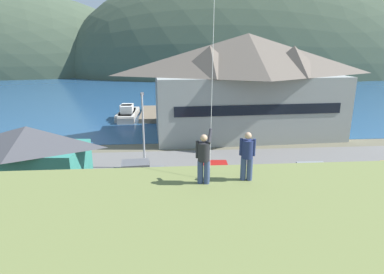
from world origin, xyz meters
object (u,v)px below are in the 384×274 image
(moored_boat_wharfside, at_px, (127,115))
(parked_car_mid_row_far, at_px, (311,176))
(storage_shed_near_lot, at_px, (30,160))
(person_companion, at_px, (247,155))
(parked_car_corner_spot, at_px, (277,206))
(parked_car_back_row_right, at_px, (137,172))
(parked_car_lone_by_shed, at_px, (117,209))
(parking_light_pole, at_px, (143,125))
(person_kite_flyer, at_px, (204,157))
(wharf_dock, at_px, (152,114))
(moored_boat_inner_slip, at_px, (128,113))
(harbor_lodge, at_px, (247,82))
(parked_car_front_row_silver, at_px, (215,174))
(moored_boat_outer_mooring, at_px, (173,108))

(moored_boat_wharfside, height_order, parked_car_mid_row_far, moored_boat_wharfside)
(storage_shed_near_lot, height_order, person_companion, person_companion)
(parked_car_mid_row_far, distance_m, parked_car_corner_spot, 6.05)
(storage_shed_near_lot, bearing_deg, parked_car_back_row_right, 9.15)
(parked_car_lone_by_shed, distance_m, parking_light_pole, 9.77)
(parked_car_corner_spot, relative_size, person_kite_flyer, 2.34)
(parked_car_lone_by_shed, height_order, person_companion, person_companion)
(wharf_dock, height_order, moored_boat_inner_slip, moored_boat_inner_slip)
(moored_boat_wharfside, xyz_separation_m, parked_car_corner_spot, (12.58, -29.83, 0.34))
(moored_boat_wharfside, distance_m, parked_car_lone_by_shed, 29.62)
(storage_shed_near_lot, bearing_deg, person_kite_flyer, -47.64)
(harbor_lodge, relative_size, parked_car_back_row_right, 5.37)
(moored_boat_inner_slip, bearing_deg, parking_light_pole, -79.51)
(parked_car_back_row_right, relative_size, parking_light_pole, 0.66)
(parked_car_front_row_silver, relative_size, parked_car_corner_spot, 0.98)
(wharf_dock, distance_m, moored_boat_wharfside, 4.13)
(parked_car_front_row_silver, relative_size, parking_light_pole, 0.65)
(harbor_lodge, bearing_deg, parked_car_mid_row_far, -85.39)
(parked_car_mid_row_far, bearing_deg, wharf_dock, 115.58)
(wharf_dock, relative_size, moored_boat_outer_mooring, 1.72)
(moored_boat_wharfside, xyz_separation_m, parked_car_lone_by_shed, (2.84, -29.48, 0.34))
(moored_boat_outer_mooring, height_order, parked_car_front_row_silver, moored_boat_outer_mooring)
(wharf_dock, xyz_separation_m, parked_car_lone_by_shed, (-0.67, -31.62, 0.71))
(parked_car_mid_row_far, relative_size, person_kite_flyer, 2.28)
(parking_light_pole, relative_size, person_kite_flyer, 3.55)
(wharf_dock, height_order, parked_car_front_row_silver, parked_car_front_row_silver)
(wharf_dock, xyz_separation_m, person_companion, (5.20, -38.91, 6.50))
(storage_shed_near_lot, distance_m, moored_boat_outer_mooring, 31.35)
(person_companion, bearing_deg, parked_car_front_row_silver, 86.46)
(moored_boat_wharfside, relative_size, parked_car_corner_spot, 1.70)
(harbor_lodge, bearing_deg, person_kite_flyer, -106.62)
(wharf_dock, relative_size, person_kite_flyer, 5.66)
(moored_boat_outer_mooring, xyz_separation_m, parking_light_pole, (-2.94, -24.70, 3.20))
(person_kite_flyer, bearing_deg, parked_car_lone_by_shed, 120.17)
(harbor_lodge, relative_size, parked_car_lone_by_shed, 5.53)
(parked_car_corner_spot, bearing_deg, moored_boat_outer_mooring, 99.53)
(harbor_lodge, height_order, person_kite_flyer, harbor_lodge)
(parked_car_lone_by_shed, distance_m, parked_car_back_row_right, 5.76)
(moored_boat_wharfside, height_order, parked_car_corner_spot, moored_boat_wharfside)
(harbor_lodge, relative_size, moored_boat_wharfside, 3.13)
(parked_car_front_row_silver, bearing_deg, parked_car_corner_spot, -59.63)
(parked_car_corner_spot, bearing_deg, parked_car_front_row_silver, 120.37)
(parked_car_front_row_silver, distance_m, parked_car_lone_by_shed, 8.27)
(parked_car_front_row_silver, bearing_deg, harbor_lodge, 68.61)
(parked_car_lone_by_shed, xyz_separation_m, parked_car_back_row_right, (0.69, 5.72, 0.00))
(harbor_lodge, bearing_deg, parked_car_lone_by_shed, -122.01)
(harbor_lodge, xyz_separation_m, person_companion, (-6.69, -27.38, 0.50))
(moored_boat_wharfside, relative_size, person_kite_flyer, 3.99)
(moored_boat_wharfside, relative_size, moored_boat_outer_mooring, 1.21)
(parked_car_lone_by_shed, relative_size, parked_car_corner_spot, 0.97)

